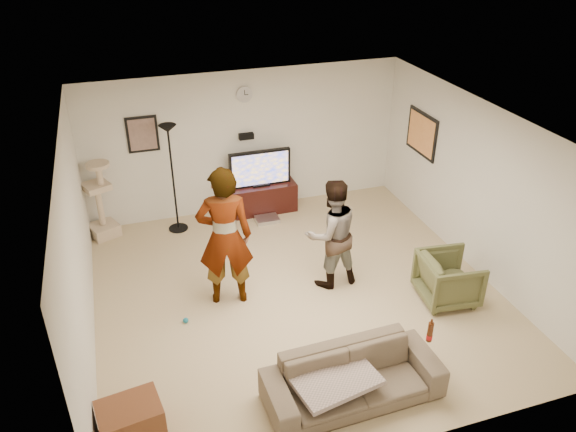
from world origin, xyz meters
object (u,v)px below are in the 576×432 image
object	(u,v)px
person_left	(225,237)
beer_bottle	(430,332)
sofa	(353,378)
side_table	(131,421)
tv_stand	(261,198)
person_right	(332,234)
armchair	(448,279)
cat_tree	(99,200)
floor_lamp	(173,180)
tv	(260,168)

from	to	relation	value
person_left	beer_bottle	world-z (taller)	person_left
sofa	side_table	distance (m)	2.38
person_left	tv_stand	bearing A→B (deg)	-105.36
person_right	armchair	xyz separation A→B (m)	(1.39, -0.88, -0.47)
cat_tree	person_right	distance (m)	3.90
cat_tree	person_left	xyz separation A→B (m)	(1.58, -2.33, 0.34)
tv_stand	person_left	size ratio (longest dim) A/B	0.62
tv_stand	cat_tree	xyz separation A→B (m)	(-2.70, -0.00, 0.40)
side_table	sofa	bearing A→B (deg)	-5.29
beer_bottle	floor_lamp	bearing A→B (deg)	116.98
sofa	side_table	world-z (taller)	sofa
tv	cat_tree	distance (m)	2.71
tv	side_table	distance (m)	5.05
person_left	person_right	distance (m)	1.50
tv_stand	tv	xyz separation A→B (m)	(0.00, 0.00, 0.58)
tv	floor_lamp	xyz separation A→B (m)	(-1.51, -0.18, 0.09)
cat_tree	armchair	size ratio (longest dim) A/B	1.74
person_left	sofa	xyz separation A→B (m)	(0.92, -2.18, -0.72)
person_right	sofa	world-z (taller)	person_right
person_left	person_right	xyz separation A→B (m)	(1.49, -0.07, -0.19)
floor_lamp	armchair	xyz separation A→B (m)	(3.27, -3.10, -0.58)
tv	floor_lamp	size ratio (longest dim) A/B	0.58
sofa	tv_stand	bearing A→B (deg)	85.88
tv_stand	sofa	xyz separation A→B (m)	(-0.21, -4.51, 0.03)
armchair	person_right	bearing A→B (deg)	64.00
floor_lamp	armchair	distance (m)	4.54
side_table	person_right	bearing A→B (deg)	32.76
tv_stand	sofa	size ratio (longest dim) A/B	0.64
armchair	person_left	bearing A→B (deg)	78.15
person_right	sofa	distance (m)	2.25
sofa	cat_tree	bearing A→B (deg)	117.49
side_table	tv	bearing A→B (deg)	59.05
person_left	beer_bottle	xyz separation A→B (m)	(1.82, -2.18, -0.31)
beer_bottle	side_table	size ratio (longest dim) A/B	0.40
tv	side_table	size ratio (longest dim) A/B	1.72
sofa	tv	bearing A→B (deg)	85.88
person_right	side_table	xyz separation A→B (m)	(-2.95, -1.90, -0.61)
cat_tree	sofa	size ratio (longest dim) A/B	0.68
floor_lamp	side_table	xyz separation A→B (m)	(-1.07, -4.11, -0.72)
beer_bottle	armchair	bearing A→B (deg)	49.25
person_left	side_table	xyz separation A→B (m)	(-1.45, -1.96, -0.80)
tv	cat_tree	bearing A→B (deg)	-179.89
tv_stand	beer_bottle	size ratio (longest dim) A/B	4.99
tv_stand	cat_tree	bearing A→B (deg)	-179.89
beer_bottle	armchair	size ratio (longest dim) A/B	0.33
cat_tree	tv_stand	bearing A→B (deg)	0.11
beer_bottle	tv	bearing A→B (deg)	98.79
beer_bottle	side_table	world-z (taller)	beer_bottle
side_table	floor_lamp	bearing A→B (deg)	75.47
tv_stand	floor_lamp	xyz separation A→B (m)	(-1.51, -0.18, 0.67)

